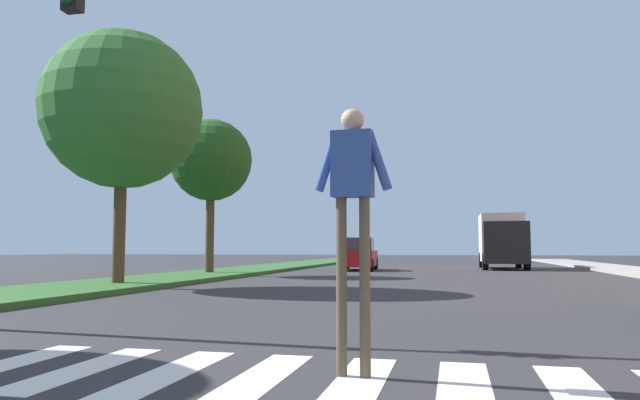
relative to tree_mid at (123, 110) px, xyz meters
The scene contains 9 objects.
ground_plane 15.68m from the tree_mid, 52.99° to the left, with size 140.00×140.00×0.00m, color #2D2D30.
crosswalk 14.71m from the tree_mid, 49.63° to the right, with size 7.65×2.20×0.01m.
median_strip 11.11m from the tree_mid, 91.59° to the left, with size 3.59×64.00×0.15m, color #2D5B28.
tree_mid is the anchor object (origin of this frame).
tree_far 7.59m from the tree_mid, 93.11° to the left, with size 3.52×3.52×6.55m.
traffic_light_gantry 9.27m from the tree_mid, 62.60° to the right, with size 10.04×0.30×6.00m.
pedestrian_performer 13.99m from the tree_mid, 49.33° to the right, with size 0.75×0.25×2.49m.
sedan_midblock 16.25m from the tree_mid, 72.07° to the left, with size 2.03×4.23×1.70m.
truck_box_delivery 22.90m from the tree_mid, 56.82° to the left, with size 2.40×6.20×3.10m.
Camera 1 is at (0.83, 2.62, 1.18)m, focal length 32.78 mm.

